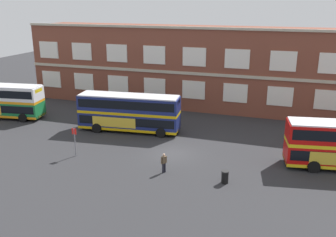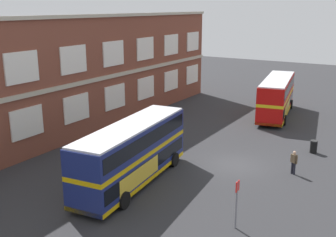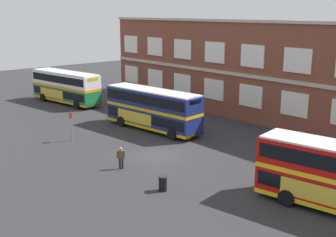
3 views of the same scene
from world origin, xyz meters
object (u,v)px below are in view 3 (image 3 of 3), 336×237
(waiting_passenger, at_px, (121,157))
(station_litter_bin, at_px, (163,183))
(bus_stand_flag, at_px, (71,124))
(double_decker_middle, at_px, (152,109))
(double_decker_near, at_px, (66,87))

(waiting_passenger, distance_m, station_litter_bin, 5.21)
(bus_stand_flag, xyz_separation_m, station_litter_bin, (14.07, -0.93, -1.12))
(waiting_passenger, height_order, station_litter_bin, waiting_passenger)
(double_decker_middle, bearing_deg, station_litter_bin, -36.13)
(station_litter_bin, bearing_deg, double_decker_middle, 143.87)
(bus_stand_flag, relative_size, station_litter_bin, 2.62)
(double_decker_middle, relative_size, waiting_passenger, 6.60)
(waiting_passenger, relative_size, bus_stand_flag, 0.63)
(waiting_passenger, xyz_separation_m, station_litter_bin, (5.18, -0.25, -0.41))
(double_decker_near, bearing_deg, station_litter_bin, -16.08)
(double_decker_near, distance_m, bus_stand_flag, 17.19)
(bus_stand_flag, bearing_deg, double_decker_near, 153.84)
(waiting_passenger, bearing_deg, double_decker_middle, 129.12)
(double_decker_near, distance_m, waiting_passenger, 25.70)
(double_decker_near, xyz_separation_m, station_litter_bin, (29.49, -8.50, -1.63))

